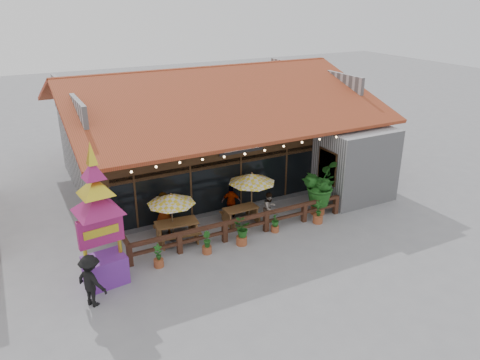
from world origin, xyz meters
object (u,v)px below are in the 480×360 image
umbrella_left (171,199)px  picnic_table_right (241,212)px  picnic_table_left (177,228)px  thai_sign_tower (98,207)px  tropical_plant (319,186)px  pedestrian (91,281)px  umbrella_right (252,178)px

umbrella_left → picnic_table_right: bearing=1.3°
picnic_table_left → thai_sign_tower: bearing=-152.3°
tropical_plant → pedestrian: (-10.79, -2.17, -0.49)m
umbrella_right → tropical_plant: bearing=-18.1°
umbrella_right → thai_sign_tower: (-7.10, -2.07, 1.02)m
umbrella_left → umbrella_right: umbrella_right is taller
picnic_table_left → pedestrian: size_ratio=1.03×
umbrella_left → thai_sign_tower: thai_sign_tower is taller
umbrella_right → picnic_table_left: 4.02m
umbrella_right → picnic_table_right: (-0.63, -0.14, -1.49)m
thai_sign_tower → pedestrian: thai_sign_tower is taller
picnic_table_left → pedestrian: bearing=-144.7°
picnic_table_right → umbrella_right: bearing=12.2°
pedestrian → thai_sign_tower: bearing=-64.2°
umbrella_right → thai_sign_tower: thai_sign_tower is taller
umbrella_left → picnic_table_left: size_ratio=1.32×
picnic_table_left → thai_sign_tower: size_ratio=0.34×
thai_sign_tower → tropical_plant: size_ratio=2.29×
umbrella_right → picnic_table_right: bearing=-167.8°
umbrella_left → thai_sign_tower: size_ratio=0.44×
umbrella_right → pedestrian: (-7.77, -3.16, -1.06)m
thai_sign_tower → picnic_table_left: bearing=27.7°
umbrella_left → picnic_table_left: 1.31m
picnic_table_right → thai_sign_tower: bearing=-163.4°
picnic_table_left → tropical_plant: tropical_plant is taller
thai_sign_tower → pedestrian: size_ratio=3.07×
tropical_plant → umbrella_left: bearing=173.6°
umbrella_left → pedestrian: (-3.89, -2.95, -0.94)m
thai_sign_tower → pedestrian: 2.44m
picnic_table_right → pedestrian: 7.76m
picnic_table_right → tropical_plant: size_ratio=0.62×
picnic_table_right → tropical_plant: bearing=-13.1°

